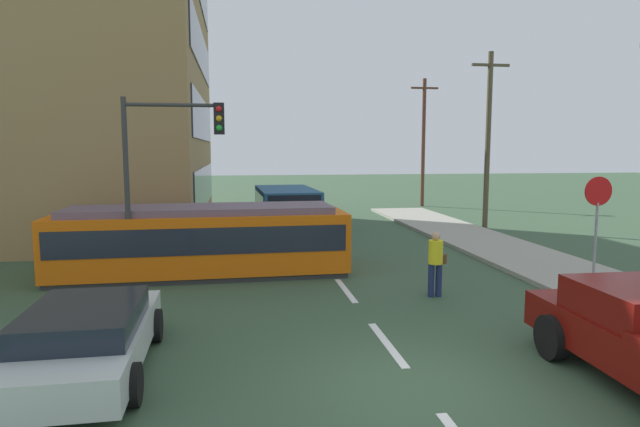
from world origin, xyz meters
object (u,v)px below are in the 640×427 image
city_bus (286,206)px  parked_sedan_near (87,338)px  stop_sign (597,208)px  utility_pole_far (423,140)px  traffic_light_mast (166,156)px  pedestrian_crossing (436,260)px  streetcar_tram (202,239)px  utility_pole_mid (488,138)px

city_bus → parked_sedan_near: city_bus is taller
parked_sedan_near → stop_sign: stop_sign is taller
parked_sedan_near → utility_pole_far: bearing=59.7°
traffic_light_mast → utility_pole_far: size_ratio=0.62×
pedestrian_crossing → parked_sedan_near: (-7.42, -3.67, -0.32)m
traffic_light_mast → parked_sedan_near: bearing=-96.1°
city_bus → stop_sign: bearing=-60.2°
city_bus → pedestrian_crossing: city_bus is taller
pedestrian_crossing → stop_sign: stop_sign is taller
streetcar_tram → pedestrian_crossing: bearing=-29.5°
city_bus → traffic_light_mast: bearing=-112.6°
streetcar_tram → parked_sedan_near: (-1.45, -7.05, -0.44)m
pedestrian_crossing → utility_pole_far: utility_pole_far is taller
city_bus → stop_sign: (7.00, -12.21, 1.11)m
utility_pole_mid → utility_pole_far: size_ratio=0.99×
streetcar_tram → pedestrian_crossing: (5.98, -3.38, -0.12)m
pedestrian_crossing → utility_pole_mid: bearing=59.0°
city_bus → parked_sedan_near: size_ratio=1.21×
stop_sign → utility_pole_far: size_ratio=0.35×
parked_sedan_near → stop_sign: (11.76, 3.59, 1.57)m
streetcar_tram → pedestrian_crossing: 6.87m
utility_pole_mid → city_bus: bearing=172.6°
pedestrian_crossing → utility_pole_mid: size_ratio=0.21×
city_bus → pedestrian_crossing: (2.67, -12.12, -0.15)m
streetcar_tram → stop_sign: bearing=-18.5°
utility_pole_mid → stop_sign: bearing=-101.5°
streetcar_tram → city_bus: (3.31, 8.75, 0.03)m
city_bus → parked_sedan_near: 16.50m
traffic_light_mast → utility_pole_far: utility_pole_far is taller
stop_sign → streetcar_tram: bearing=161.5°
pedestrian_crossing → city_bus: bearing=102.4°
pedestrian_crossing → stop_sign: 4.51m
traffic_light_mast → utility_pole_mid: utility_pole_mid is taller
streetcar_tram → city_bus: 9.35m
traffic_light_mast → utility_pole_far: (13.85, 18.88, 0.73)m
streetcar_tram → stop_sign: (10.31, -3.46, 1.13)m
stop_sign → pedestrian_crossing: bearing=178.9°
parked_sedan_near → traffic_light_mast: size_ratio=0.89×
parked_sedan_near → utility_pole_far: 28.91m
parked_sedan_near → utility_pole_far: utility_pole_far is taller
pedestrian_crossing → traffic_light_mast: traffic_light_mast is taller
stop_sign → utility_pole_mid: bearing=78.5°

